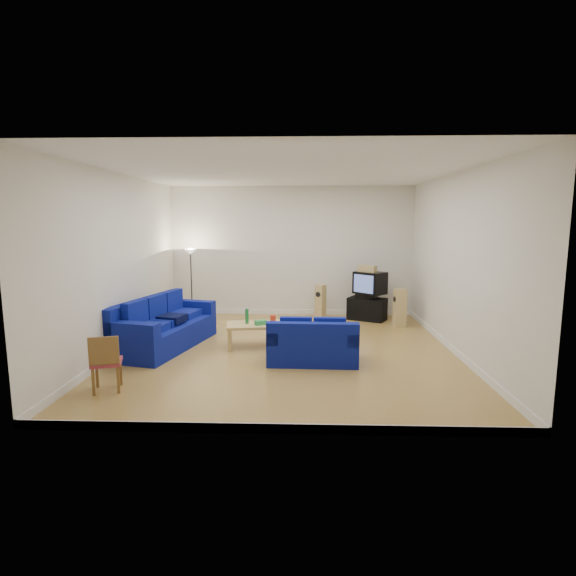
{
  "coord_description": "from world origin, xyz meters",
  "views": [
    {
      "loc": [
        0.28,
        -7.95,
        2.36
      ],
      "look_at": [
        0.0,
        0.4,
        1.1
      ],
      "focal_mm": 28.0,
      "sensor_mm": 36.0,
      "label": 1
    }
  ],
  "objects_px": {
    "sofa_three_seat": "(162,329)",
    "coffee_table": "(260,326)",
    "tv_stand": "(367,309)",
    "television": "(370,283)",
    "sofa_loveseat": "(313,346)"
  },
  "relations": [
    {
      "from": "sofa_three_seat",
      "to": "coffee_table",
      "type": "relative_size",
      "value": 1.95
    },
    {
      "from": "coffee_table",
      "to": "tv_stand",
      "type": "distance_m",
      "value": 3.36
    },
    {
      "from": "tv_stand",
      "to": "television",
      "type": "bearing_deg",
      "value": -23.9
    },
    {
      "from": "tv_stand",
      "to": "television",
      "type": "xyz_separation_m",
      "value": [
        0.04,
        -0.05,
        0.64
      ]
    },
    {
      "from": "sofa_three_seat",
      "to": "tv_stand",
      "type": "relative_size",
      "value": 2.92
    },
    {
      "from": "sofa_three_seat",
      "to": "sofa_loveseat",
      "type": "relative_size",
      "value": 1.68
    },
    {
      "from": "sofa_three_seat",
      "to": "coffee_table",
      "type": "xyz_separation_m",
      "value": [
        1.84,
        0.06,
        0.05
      ]
    },
    {
      "from": "sofa_three_seat",
      "to": "tv_stand",
      "type": "bearing_deg",
      "value": 134.12
    },
    {
      "from": "sofa_loveseat",
      "to": "television",
      "type": "bearing_deg",
      "value": 68.27
    },
    {
      "from": "sofa_loveseat",
      "to": "coffee_table",
      "type": "height_order",
      "value": "sofa_loveseat"
    },
    {
      "from": "sofa_three_seat",
      "to": "television",
      "type": "height_order",
      "value": "television"
    },
    {
      "from": "sofa_three_seat",
      "to": "sofa_loveseat",
      "type": "xyz_separation_m",
      "value": [
        2.82,
        -0.85,
        -0.06
      ]
    },
    {
      "from": "tv_stand",
      "to": "television",
      "type": "distance_m",
      "value": 0.64
    },
    {
      "from": "sofa_loveseat",
      "to": "sofa_three_seat",
      "type": "bearing_deg",
      "value": 164.81
    },
    {
      "from": "sofa_loveseat",
      "to": "coffee_table",
      "type": "distance_m",
      "value": 1.34
    }
  ]
}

